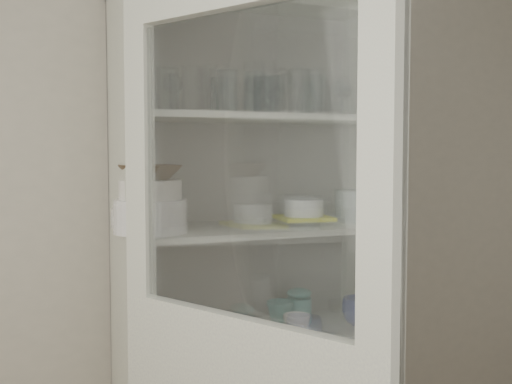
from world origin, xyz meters
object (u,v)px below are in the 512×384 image
object	(u,v)px
goblet_3	(342,96)
mug_white	(297,327)
goblet_2	(286,94)
white_ramekin	(304,208)
white_canister	(144,322)
plate_stack_back	(139,217)
measuring_cups	(252,334)
plate_stack_front	(151,216)
grey_bowl_stack	(355,206)
mug_blue	(360,311)
teal_jar	(299,308)
terracotta_bowl	(150,172)
goblet_0	(173,93)
mug_teal	(280,314)
goblet_1	(255,94)
cream_bowl	(150,190)
pantry_cabinet	(250,307)
yellow_trivet	(304,218)
glass_platter	(304,222)

from	to	relation	value
goblet_3	mug_white	size ratio (longest dim) A/B	1.86
goblet_2	mug_white	bearing A→B (deg)	-104.14
white_ramekin	white_canister	world-z (taller)	white_ramekin
plate_stack_back	measuring_cups	bearing A→B (deg)	-26.23
goblet_2	white_canister	size ratio (longest dim) A/B	1.33
plate_stack_front	white_canister	world-z (taller)	plate_stack_front
grey_bowl_stack	mug_blue	world-z (taller)	grey_bowl_stack
goblet_3	teal_jar	world-z (taller)	goblet_3
terracotta_bowl	mug_blue	world-z (taller)	terracotta_bowl
plate_stack_front	terracotta_bowl	size ratio (longest dim) A/B	1.17
goblet_0	terracotta_bowl	bearing A→B (deg)	-126.51
teal_jar	goblet_2	bearing A→B (deg)	153.76
grey_bowl_stack	mug_teal	world-z (taller)	grey_bowl_stack
goblet_1	plate_stack_front	distance (m)	0.64
cream_bowl	teal_jar	size ratio (longest dim) A/B	1.79
grey_bowl_stack	mug_white	distance (m)	0.53
measuring_cups	plate_stack_front	bearing A→B (deg)	179.92
mug_white	white_canister	world-z (taller)	white_canister
pantry_cabinet	plate_stack_back	bearing A→B (deg)	173.91
white_ramekin	mug_teal	world-z (taller)	white_ramekin
white_canister	plate_stack_front	bearing A→B (deg)	-88.51
white_canister	mug_blue	bearing A→B (deg)	-6.11
yellow_trivet	mug_blue	xyz separation A→B (m)	(0.23, -0.02, -0.37)
goblet_0	measuring_cups	size ratio (longest dim) A/B	1.74
cream_bowl	measuring_cups	size ratio (longest dim) A/B	2.23
goblet_1	goblet_3	size ratio (longest dim) A/B	0.95
goblet_1	mug_teal	xyz separation A→B (m)	(0.09, -0.05, -0.84)
white_ramekin	teal_jar	size ratio (longest dim) A/B	1.25
plate_stack_front	measuring_cups	size ratio (longest dim) A/B	2.61
pantry_cabinet	plate_stack_back	world-z (taller)	pantry_cabinet
goblet_0	white_ramekin	bearing A→B (deg)	-15.84
plate_stack_front	mug_white	size ratio (longest dim) A/B	2.48
terracotta_bowl	yellow_trivet	world-z (taller)	terracotta_bowl
pantry_cabinet	grey_bowl_stack	bearing A→B (deg)	-10.22
goblet_2	white_ramekin	bearing A→B (deg)	-82.63
glass_platter	grey_bowl_stack	xyz separation A→B (m)	(0.23, 0.03, 0.05)
pantry_cabinet	goblet_2	distance (m)	0.83
plate_stack_back	cream_bowl	size ratio (longest dim) A/B	0.95
plate_stack_back	teal_jar	xyz separation A→B (m)	(0.62, -0.04, -0.38)
yellow_trivet	grey_bowl_stack	bearing A→B (deg)	6.87
mug_teal	teal_jar	bearing A→B (deg)	15.82
teal_jar	goblet_1	bearing A→B (deg)	172.23
goblet_1	mug_white	world-z (taller)	goblet_1
plate_stack_front	grey_bowl_stack	xyz separation A→B (m)	(0.82, 0.06, 0.00)
grey_bowl_stack	teal_jar	world-z (taller)	grey_bowl_stack
cream_bowl	grey_bowl_stack	world-z (taller)	cream_bowl
teal_jar	measuring_cups	size ratio (longest dim) A/B	1.25
white_ramekin	mug_blue	world-z (taller)	white_ramekin
grey_bowl_stack	yellow_trivet	bearing A→B (deg)	-173.13
mug_blue	mug_white	distance (m)	0.32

